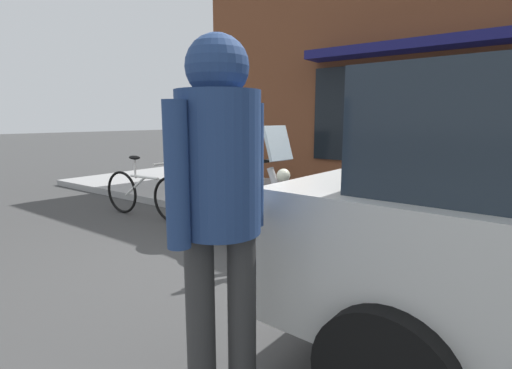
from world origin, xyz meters
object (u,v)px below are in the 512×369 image
Objects in this scene: parked_bicycle at (145,194)px; pedestrian_walking at (219,187)px; sandwich_board_sign at (237,163)px; touring_motorcycle at (227,192)px.

parked_bicycle is 4.16m from pedestrian_walking.
sandwich_board_sign is (0.15, 1.98, 0.28)m from parked_bicycle.
sandwich_board_sign reaches higher than parked_bicycle.
touring_motorcycle is 2.79m from pedestrian_walking.
pedestrian_walking is at bearing -49.70° from touring_motorcycle.
parked_bicycle is at bearing 177.10° from touring_motorcycle.
pedestrian_walking reaches higher than touring_motorcycle.
touring_motorcycle is 2.02× the size of sandwich_board_sign.
parked_bicycle is 2.01m from sandwich_board_sign.
sandwich_board_sign is at bearing 85.81° from parked_bicycle.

